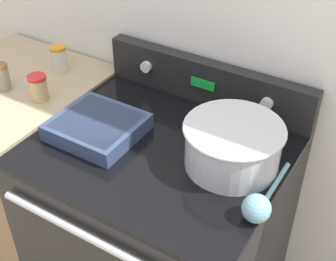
{
  "coord_description": "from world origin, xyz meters",
  "views": [
    {
      "loc": [
        0.62,
        -0.62,
        1.82
      ],
      "look_at": [
        0.02,
        0.35,
        0.97
      ],
      "focal_mm": 50.0,
      "sensor_mm": 36.0,
      "label": 1
    }
  ],
  "objects": [
    {
      "name": "kitchen_wall",
      "position": [
        0.0,
        0.7,
        1.25
      ],
      "size": [
        8.0,
        0.05,
        2.5
      ],
      "color": "silver",
      "rests_on": "ground_plane"
    },
    {
      "name": "stove_range",
      "position": [
        0.0,
        0.33,
        0.46
      ],
      "size": [
        0.77,
        0.7,
        0.91
      ],
      "color": "black",
      "rests_on": "ground_plane"
    },
    {
      "name": "control_panel",
      "position": [
        0.0,
        0.64,
        0.99
      ],
      "size": [
        0.77,
        0.07,
        0.16
      ],
      "color": "black",
      "rests_on": "stove_range"
    },
    {
      "name": "side_counter",
      "position": [
        -0.69,
        0.33,
        0.46
      ],
      "size": [
        0.6,
        0.67,
        0.92
      ],
      "color": "#896B4C",
      "rests_on": "ground_plane"
    },
    {
      "name": "mixing_bowl",
      "position": [
        0.22,
        0.37,
        0.99
      ],
      "size": [
        0.29,
        0.29,
        0.14
      ],
      "color": "silver",
      "rests_on": "stove_range"
    },
    {
      "name": "casserole_dish",
      "position": [
        -0.21,
        0.29,
        0.94
      ],
      "size": [
        0.27,
        0.25,
        0.05
      ],
      "color": "#38476B",
      "rests_on": "stove_range"
    },
    {
      "name": "ladle",
      "position": [
        0.37,
        0.22,
        0.95
      ],
      "size": [
        0.08,
        0.28,
        0.08
      ],
      "color": "#7AB2C6",
      "rests_on": "stove_range"
    },
    {
      "name": "spice_jar_red_cap",
      "position": [
        -0.5,
        0.33,
        0.97
      ],
      "size": [
        0.07,
        0.07,
        0.09
      ],
      "color": "tan",
      "rests_on": "side_counter"
    },
    {
      "name": "spice_jar_orange_cap",
      "position": [
        -0.58,
        0.52,
        0.97
      ],
      "size": [
        0.06,
        0.06,
        0.1
      ],
      "color": "beige",
      "rests_on": "side_counter"
    },
    {
      "name": "spice_jar_brown_cap",
      "position": [
        -0.65,
        0.31,
        0.97
      ],
      "size": [
        0.05,
        0.05,
        0.1
      ],
      "color": "gray",
      "rests_on": "side_counter"
    }
  ]
}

